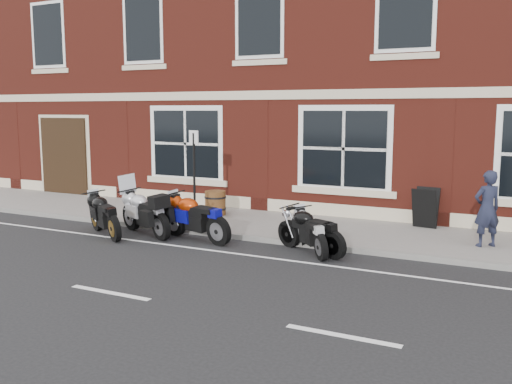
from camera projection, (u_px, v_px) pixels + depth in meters
The scene contains 13 objects.
ground at pixel (206, 253), 12.06m from camera, with size 80.00×80.00×0.00m, color black.
sidewalk at pixel (268, 224), 14.70m from camera, with size 30.00×3.00×0.12m, color slate.
kerb at pixel (238, 237), 13.31m from camera, with size 30.00×0.16×0.12m, color slate.
pub_building at pixel (359, 25), 20.47m from camera, with size 24.00×12.00×12.00m, color #5E1D14.
moto_touring_silver at pixel (145, 211), 13.75m from camera, with size 2.02×1.00×1.42m.
moto_sport_red at pixel (196, 216), 13.16m from camera, with size 2.14×0.72×0.98m.
moto_sport_black at pixel (105, 214), 13.64m from camera, with size 1.82×1.19×0.93m.
moto_sport_silver at pixel (312, 230), 12.02m from camera, with size 1.28×1.49×0.83m.
moto_naked_black at pixel (310, 229), 12.01m from camera, with size 1.82×0.93×0.88m.
pedestrian_left at pixel (487, 209), 11.99m from camera, with size 0.59×0.39×1.63m, color #1A1D2F.
a_board_sign at pixel (425, 208), 14.01m from camera, with size 0.59×0.39×0.98m, color black, non-canonical shape.
barrel_planter at pixel (215, 203), 15.70m from camera, with size 0.60×0.60×0.66m.
parking_sign at pixel (194, 170), 14.56m from camera, with size 0.33×0.11×2.36m.
Camera 1 is at (6.26, -10.00, 3.00)m, focal length 40.00 mm.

